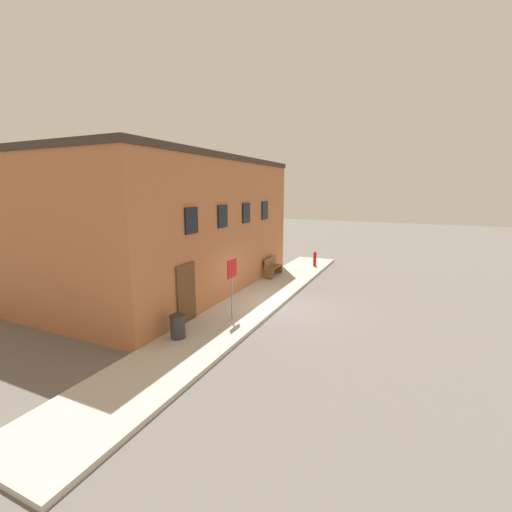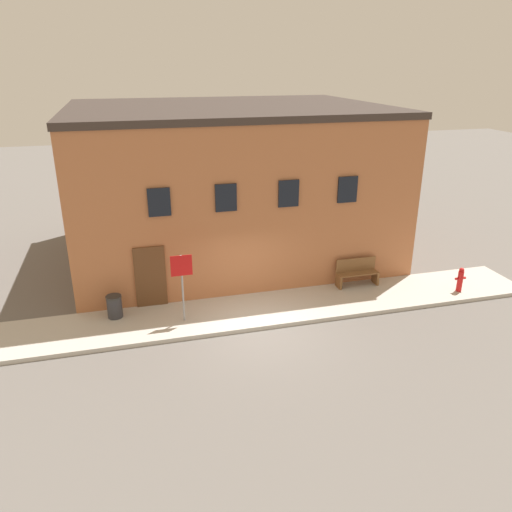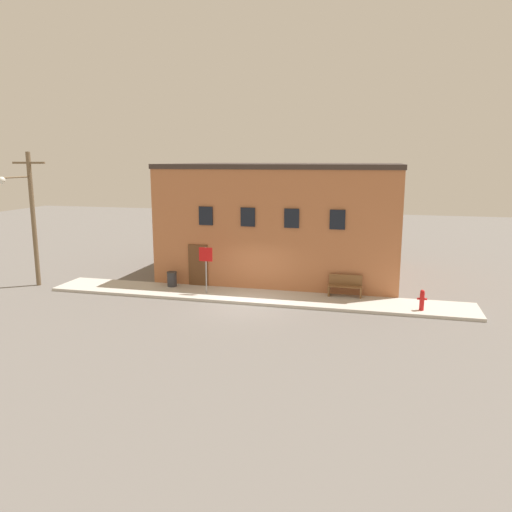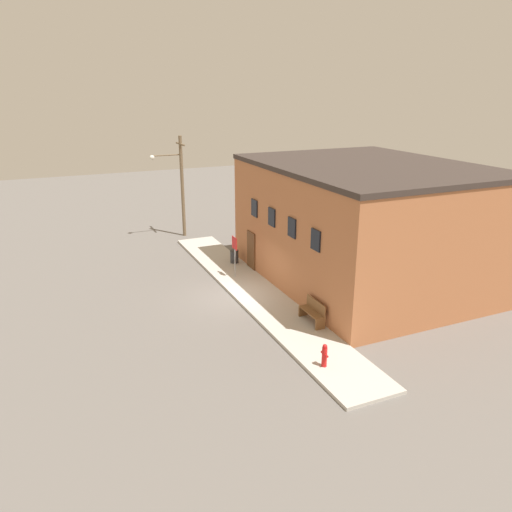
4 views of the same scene
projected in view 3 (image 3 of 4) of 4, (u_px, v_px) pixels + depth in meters
The scene contains 8 objects.
ground_plane at pixel (246, 305), 22.02m from camera, with size 80.00×80.00×0.00m, color #66605B.
sidewalk at pixel (253, 297), 23.13m from camera, with size 19.72×2.36×0.14m.
brick_building at pixel (288, 219), 28.05m from camera, with size 12.17×9.56×6.11m.
fire_hydrant at pixel (422, 300), 20.74m from camera, with size 0.40×0.19×0.88m.
stop_sign at pixel (206, 261), 23.20m from camera, with size 0.65×0.06×2.18m.
bench at pixel (345, 286), 22.87m from camera, with size 1.52×0.44×0.99m.
trash_bin at pixel (172, 279), 24.67m from camera, with size 0.49×0.49×0.73m.
utility_pole at pixel (30, 213), 24.67m from camera, with size 1.80×2.17×6.70m.
Camera 3 is at (5.61, -20.45, 6.32)m, focal length 35.00 mm.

